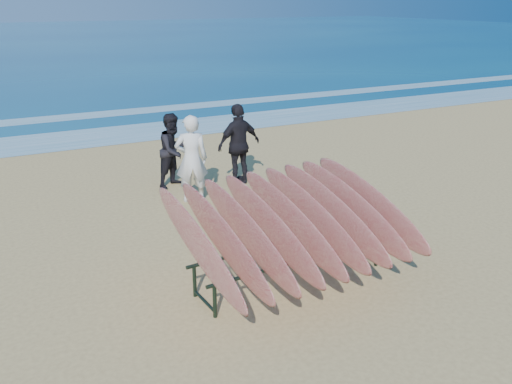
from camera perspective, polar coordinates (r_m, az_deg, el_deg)
ground at (r=9.20m, az=2.27°, el=-7.09°), size 120.00×120.00×0.00m
ocean at (r=62.41m, az=-23.90°, el=14.38°), size 160.00×160.00×0.00m
foam_near at (r=18.09m, az=-13.36°, el=6.01°), size 160.00×160.00×0.00m
foam_far at (r=21.44m, az=-15.68°, el=7.92°), size 160.00×160.00×0.00m
surfboard_rack at (r=8.15m, az=3.78°, el=-3.19°), size 3.37×3.10×1.65m
person_white at (r=11.53m, az=-6.80°, el=3.47°), size 0.79×0.63×1.89m
person_dark_a at (r=12.60m, az=-8.66°, el=4.38°), size 1.04×0.96×1.71m
person_dark_b at (r=12.57m, az=-1.81°, el=5.01°), size 1.17×0.63×1.90m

